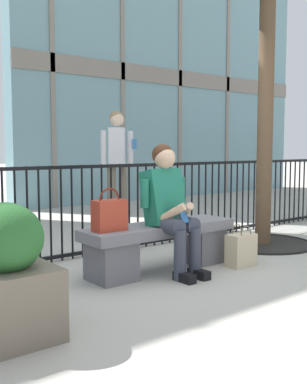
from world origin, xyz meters
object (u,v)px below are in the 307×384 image
seated_person_with_phone (169,204)px  bystander_at_railing (117,160)px  shopping_bag (241,250)px  handbag_on_bench (110,215)px  stone_bench (160,242)px  planter (5,277)px

seated_person_with_phone → bystander_at_railing: size_ratio=0.71×
shopping_bag → bystander_at_railing: (0.31, 2.63, 0.84)m
seated_person_with_phone → handbag_on_bench: size_ratio=3.18×
shopping_bag → bystander_at_railing: 2.78m
handbag_on_bench → bystander_at_railing: bearing=54.4°
seated_person_with_phone → bystander_at_railing: (1.03, 2.37, 0.35)m
stone_bench → bystander_at_railing: bearing=65.2°
handbag_on_bench → shopping_bag: (1.31, -0.37, -0.43)m
stone_bench → shopping_bag: stone_bench is taller
stone_bench → planter: (-1.77, -0.67, 0.12)m
seated_person_with_phone → shopping_bag: 0.91m
bystander_at_railing → planter: 4.10m
shopping_bag → handbag_on_bench: bearing=164.1°
seated_person_with_phone → handbag_on_bench: seated_person_with_phone is taller
stone_bench → planter: planter is taller
bystander_at_railing → handbag_on_bench: bearing=-125.6°
shopping_bag → planter: size_ratio=0.49×
stone_bench → seated_person_with_phone: (0.01, -0.13, 0.38)m
stone_bench → planter: 1.90m
handbag_on_bench → planter: size_ratio=0.45×
stone_bench → bystander_at_railing: bystander_at_railing is taller
seated_person_with_phone → shopping_bag: (0.72, -0.25, -0.48)m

